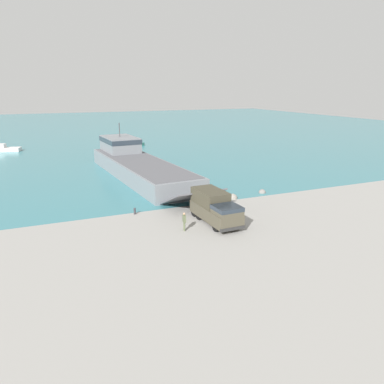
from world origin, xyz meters
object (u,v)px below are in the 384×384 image
object	(u,v)px
landing_craft	(136,163)
moored_boat_a	(128,145)
mooring_bollard	(135,211)
soldier_on_ramp	(184,220)
moored_boat_b	(2,149)
military_truck	(215,207)

from	to	relation	value
landing_craft	moored_boat_a	world-z (taller)	landing_craft
landing_craft	moored_boat_a	xyz separation A→B (m)	(5.63, 28.38, -1.33)
mooring_bollard	landing_craft	bearing A→B (deg)	74.32
landing_craft	soldier_on_ramp	xyz separation A→B (m)	(-2.21, -25.41, -0.73)
mooring_bollard	moored_boat_b	bearing A→B (deg)	106.49
moored_boat_a	mooring_bollard	xyz separation A→B (m)	(-10.91, -47.19, -0.06)
military_truck	soldier_on_ramp	world-z (taller)	military_truck
soldier_on_ramp	moored_boat_a	xyz separation A→B (m)	(7.84, 53.79, -0.60)
soldier_on_ramp	moored_boat_b	size ratio (longest dim) A/B	0.24
military_truck	moored_boat_a	size ratio (longest dim) A/B	0.80
moored_boat_b	moored_boat_a	bearing A→B (deg)	96.33
moored_boat_a	moored_boat_b	world-z (taller)	moored_boat_b
moored_boat_b	landing_craft	bearing A→B (deg)	48.34
soldier_on_ramp	landing_craft	bearing A→B (deg)	91.41
military_truck	moored_boat_a	xyz separation A→B (m)	(4.11, 52.83, -1.12)
landing_craft	mooring_bollard	bearing A→B (deg)	-109.82
military_truck	moored_boat_b	world-z (taller)	military_truck
moored_boat_a	mooring_bollard	world-z (taller)	moored_boat_a
landing_craft	military_truck	xyz separation A→B (m)	(1.52, -24.45, -0.22)
soldier_on_ramp	moored_boat_b	bearing A→B (deg)	113.88
military_truck	mooring_bollard	distance (m)	8.91
military_truck	moored_boat_b	size ratio (longest dim) A/B	0.92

